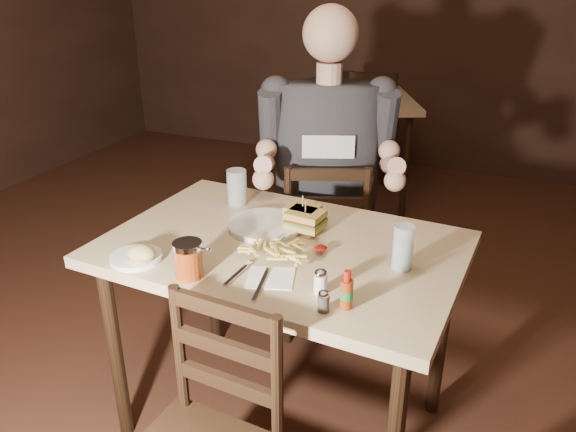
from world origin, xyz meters
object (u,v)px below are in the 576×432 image
at_px(main_table, 282,266).
at_px(hot_sauce, 347,289).
at_px(bg_table, 354,111).
at_px(side_plate, 136,259).
at_px(glass_right, 403,247).
at_px(bg_chair_far, 372,125).
at_px(dinner_plate, 266,226).
at_px(chair_far, 324,243).
at_px(syrup_dispenser, 188,260).
at_px(glass_left, 237,187).
at_px(diner, 328,136).
at_px(bg_chair_near, 327,167).

relative_size(main_table, hot_sauce, 10.63).
bearing_deg(bg_table, side_plate, -88.97).
bearing_deg(side_plate, glass_right, 19.42).
height_order(bg_table, bg_chair_far, bg_chair_far).
bearing_deg(dinner_plate, chair_far, 88.06).
height_order(syrup_dispenser, side_plate, syrup_dispenser).
xyz_separation_m(glass_left, hot_sauce, (0.60, -0.52, -0.01)).
height_order(glass_right, syrup_dispenser, glass_right).
bearing_deg(bg_table, diner, -77.42).
bearing_deg(main_table, diner, 95.78).
bearing_deg(diner, hot_sauce, -88.69).
bearing_deg(bg_chair_far, side_plate, 81.66).
xyz_separation_m(diner, hot_sauce, (0.37, -0.91, -0.14)).
relative_size(main_table, bg_chair_far, 1.36).
relative_size(bg_table, glass_left, 7.66).
xyz_separation_m(glass_left, syrup_dispenser, (0.12, -0.54, -0.01)).
bearing_deg(diner, side_plate, -130.01).
height_order(chair_far, diner, diner).
xyz_separation_m(diner, glass_left, (-0.23, -0.39, -0.13)).
bearing_deg(glass_left, main_table, -39.39).
bearing_deg(syrup_dispenser, bg_chair_near, 100.52).
xyz_separation_m(main_table, syrup_dispenser, (-0.17, -0.30, 0.14)).
bearing_deg(syrup_dispenser, hot_sauce, 5.83).
bearing_deg(hot_sauce, glass_left, 139.15).
bearing_deg(bg_table, syrup_dispenser, -84.33).
bearing_deg(diner, chair_far, 90.00).
bearing_deg(chair_far, bg_chair_near, -92.42).
xyz_separation_m(diner, dinner_plate, (-0.04, -0.54, -0.19)).
distance_m(diner, glass_left, 0.47).
relative_size(chair_far, glass_left, 6.28).
xyz_separation_m(main_table, diner, (-0.06, 0.63, 0.28)).
xyz_separation_m(diner, glass_right, (0.46, -0.64, -0.12)).
bearing_deg(bg_chair_near, bg_chair_far, 80.93).
bearing_deg(side_plate, bg_chair_near, 91.31).
bearing_deg(bg_chair_near, side_plate, -97.76).
bearing_deg(glass_left, diner, 59.23).
height_order(glass_left, side_plate, glass_left).
xyz_separation_m(chair_far, bg_chair_far, (-0.34, 2.10, 0.01)).
bearing_deg(side_plate, chair_far, 73.01).
bearing_deg(dinner_plate, side_plate, -126.23).
bearing_deg(bg_chair_near, dinner_plate, -87.74).
height_order(bg_table, glass_left, glass_left).
bearing_deg(bg_chair_far, dinner_plate, 87.57).
distance_m(bg_chair_far, diner, 2.24).
bearing_deg(glass_right, diner, 126.12).
bearing_deg(glass_right, hot_sauce, -108.51).
bearing_deg(syrup_dispenser, glass_left, 106.12).
distance_m(syrup_dispenser, side_plate, 0.21).
height_order(glass_left, syrup_dispenser, glass_left).
distance_m(main_table, side_plate, 0.48).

